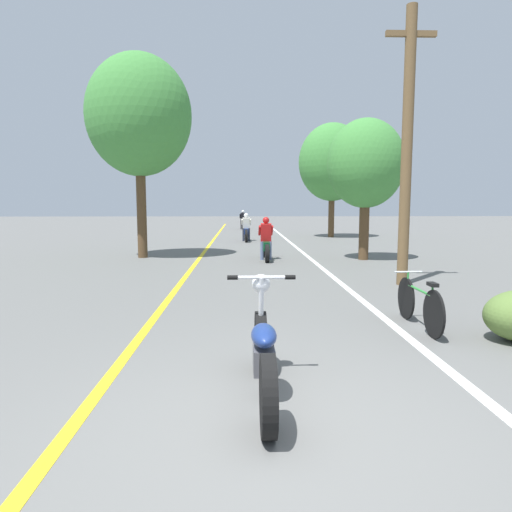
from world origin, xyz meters
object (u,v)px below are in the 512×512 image
Objects in this scene: roadside_tree_right_near at (366,164)px; roadside_tree_left at (139,116)px; motorcycle_rider_mid at (246,230)px; bicycle_parked at (419,304)px; roadside_tree_right_far at (332,162)px; motorcycle_rider_lead at (266,244)px; utility_pole at (407,145)px; motorcycle_foreground at (264,353)px; motorcycle_rider_far at (243,222)px.

roadside_tree_right_near is 0.68× the size of roadside_tree_left.
motorcycle_rider_mid reaches higher than bicycle_parked.
roadside_tree_right_far reaches higher than motorcycle_rider_mid.
motorcycle_rider_mid is (3.60, 6.64, -4.19)m from roadside_tree_left.
roadside_tree_left is at bearing 169.91° from motorcycle_rider_lead.
motorcycle_rider_mid is (-3.43, 12.06, -2.60)m from utility_pole.
motorcycle_rider_lead is 7.40m from motorcycle_rider_mid.
roadside_tree_right_far is at bearing 85.22° from utility_pole.
bicycle_parked is at bearing -105.88° from utility_pole.
motorcycle_foreground is 18.00m from motorcycle_rider_mid.
roadside_tree_right_far is (1.21, 14.45, 0.88)m from utility_pole.
motorcycle_rider_mid is (-4.64, -2.39, -3.48)m from roadside_tree_right_far.
motorcycle_rider_far is at bearing 90.20° from motorcycle_foreground.
utility_pole is 22.72m from motorcycle_rider_far.
roadside_tree_right_near is at bearing 70.21° from motorcycle_foreground.
motorcycle_rider_mid is 1.01× the size of motorcycle_rider_far.
roadside_tree_right_near is 2.22× the size of motorcycle_rider_mid.
roadside_tree_right_near is 2.17× the size of motorcycle_foreground.
utility_pole is at bearing -58.56° from motorcycle_rider_lead.
motorcycle_rider_lead reaches higher than motorcycle_rider_far.
motorcycle_rider_far is 1.16× the size of bicycle_parked.
roadside_tree_right_near reaches higher than motorcycle_rider_far.
motorcycle_foreground is 1.04× the size of motorcycle_rider_far.
utility_pole is at bearing -74.13° from motorcycle_rider_mid.
bicycle_parked is at bearing -97.05° from roadside_tree_right_far.
motorcycle_rider_mid is at bearing 89.92° from motorcycle_foreground.
roadside_tree_right_far is (0.86, 9.85, 0.92)m from roadside_tree_right_near.
utility_pole reaches higher than roadside_tree_right_near.
utility_pole is at bearing -94.78° from roadside_tree_right_far.
bicycle_parked is (-1.37, -8.20, -2.72)m from roadside_tree_right_near.
utility_pole is 4.64m from bicycle_parked.
motorcycle_foreground is 10.64m from motorcycle_rider_lead.
bicycle_parked is (2.40, -15.65, -0.16)m from motorcycle_rider_mid.
motorcycle_rider_far is at bearing 78.35° from roadside_tree_left.
roadside_tree_right_near is 11.52m from motorcycle_foreground.
roadside_tree_left is 3.88× the size of bicycle_parked.
utility_pole is at bearing -94.27° from roadside_tree_right_near.
utility_pole reaches higher than motorcycle_foreground.
motorcycle_rider_lead is (4.17, -0.74, -4.18)m from roadside_tree_left.
bicycle_parked is at bearing -56.33° from roadside_tree_left.
motorcycle_rider_lead is (-2.86, 4.68, -2.59)m from utility_pole.
roadside_tree_left reaches higher than motorcycle_rider_far.
roadside_tree_right_far is at bearing 27.28° from motorcycle_rider_mid.
motorcycle_rider_lead is at bearing -85.60° from motorcycle_rider_mid.
motorcycle_rider_lead is 1.16× the size of bicycle_parked.
motorcycle_rider_mid is at bearing 105.87° from utility_pole.
utility_pole is at bearing 59.86° from motorcycle_foreground.
motorcycle_foreground is at bearing -102.87° from roadside_tree_right_far.
motorcycle_rider_lead is (-3.20, 0.08, -2.56)m from roadside_tree_right_near.
utility_pole is 0.90× the size of roadside_tree_left.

